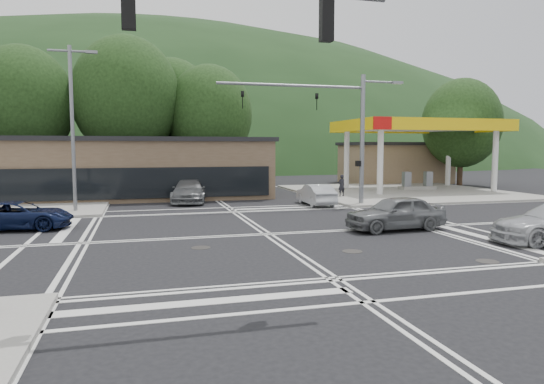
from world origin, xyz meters
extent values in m
plane|color=black|center=(0.00, 0.00, 0.00)|extent=(120.00, 120.00, 0.00)
cube|color=gray|center=(15.00, 15.00, 0.07)|extent=(16.00, 16.00, 0.15)
cylinder|color=silver|center=(12.00, 13.00, 2.50)|extent=(0.44, 0.44, 5.00)
cylinder|color=silver|center=(12.00, 19.00, 2.50)|extent=(0.44, 0.44, 5.00)
cylinder|color=silver|center=(22.00, 13.00, 2.50)|extent=(0.44, 0.44, 5.00)
cylinder|color=silver|center=(22.00, 19.00, 2.50)|extent=(0.44, 0.44, 5.00)
cube|color=silver|center=(17.00, 16.00, 5.30)|extent=(12.00, 8.00, 0.60)
cube|color=yellow|center=(17.00, 12.00, 5.30)|extent=(12.20, 0.25, 0.90)
cube|color=yellow|center=(17.00, 20.00, 5.30)|extent=(12.20, 0.25, 0.90)
cube|color=yellow|center=(11.00, 16.00, 5.30)|extent=(0.25, 8.20, 0.90)
cube|color=yellow|center=(23.00, 16.00, 5.30)|extent=(0.25, 8.20, 0.90)
cube|color=red|center=(11.50, 11.85, 5.30)|extent=(1.40, 0.12, 0.90)
cube|color=gray|center=(17.00, 16.00, 0.25)|extent=(3.00, 1.00, 0.30)
cube|color=slate|center=(16.00, 16.00, 0.95)|extent=(0.60, 0.50, 1.30)
cube|color=slate|center=(18.00, 16.00, 0.95)|extent=(0.60, 0.50, 1.30)
cube|color=#846B4F|center=(20.00, 25.00, 1.90)|extent=(10.00, 6.00, 3.80)
cube|color=brown|center=(-8.00, 17.00, 2.00)|extent=(24.00, 8.00, 4.00)
ellipsoid|color=#1D3819|center=(0.00, 90.00, 0.00)|extent=(252.00, 126.00, 140.00)
cylinder|color=#382619|center=(-14.00, 24.00, 2.42)|extent=(0.50, 0.50, 4.84)
ellipsoid|color=black|center=(-14.00, 24.00, 7.15)|extent=(8.00, 8.00, 9.20)
cylinder|color=#382619|center=(-6.00, 24.00, 2.64)|extent=(0.50, 0.50, 5.28)
ellipsoid|color=black|center=(-6.00, 24.00, 7.80)|extent=(9.00, 9.00, 10.35)
cylinder|color=#382619|center=(1.00, 24.00, 2.20)|extent=(0.50, 0.50, 4.40)
ellipsoid|color=black|center=(1.00, 24.00, 6.50)|extent=(7.60, 7.60, 8.74)
cylinder|color=#382619|center=(-2.00, 28.00, 2.42)|extent=(0.50, 0.50, 4.84)
ellipsoid|color=black|center=(-2.00, 28.00, 7.15)|extent=(8.40, 8.40, 9.66)
cylinder|color=#382619|center=(24.00, 20.00, 1.98)|extent=(0.50, 0.50, 3.96)
ellipsoid|color=black|center=(24.00, 20.00, 5.85)|extent=(7.20, 7.20, 8.28)
cylinder|color=slate|center=(-8.50, 9.00, 4.50)|extent=(0.20, 0.20, 9.00)
cylinder|color=slate|center=(-8.50, 9.00, 8.70)|extent=(2.20, 0.12, 0.12)
cube|color=slate|center=(-7.40, 9.00, 8.70)|extent=(0.60, 0.25, 0.15)
cylinder|color=slate|center=(8.20, 8.20, 4.00)|extent=(0.28, 0.28, 8.00)
cylinder|color=slate|center=(3.70, 8.20, 7.20)|extent=(9.00, 0.16, 0.16)
imported|color=black|center=(5.20, 8.20, 6.30)|extent=(0.16, 0.20, 1.00)
imported|color=black|center=(0.70, 8.20, 6.30)|extent=(0.16, 0.20, 1.00)
cylinder|color=slate|center=(9.40, 8.20, 7.60)|extent=(2.40, 0.12, 0.12)
cube|color=slate|center=(10.50, 8.20, 7.60)|extent=(0.70, 0.30, 0.15)
cube|color=black|center=(7.95, 8.20, 2.60)|extent=(0.25, 0.30, 0.35)
cube|color=black|center=(-5.20, -8.20, 6.60)|extent=(0.30, 0.25, 1.00)
cube|color=black|center=(-0.70, -8.20, 6.60)|extent=(0.30, 0.25, 1.00)
imported|color=#0C1435|center=(-10.22, 4.00, 0.62)|extent=(4.66, 2.51, 1.24)
imported|color=slate|center=(5.67, -0.44, 0.75)|extent=(4.51, 2.03, 1.50)
imported|color=silver|center=(5.50, 9.00, 0.66)|extent=(1.48, 4.05, 1.32)
imported|color=silver|center=(3.87, 18.42, 0.68)|extent=(1.97, 4.10, 1.35)
imported|color=slate|center=(-1.94, 12.70, 0.76)|extent=(2.96, 5.49, 1.51)
imported|color=black|center=(8.66, 12.34, 0.91)|extent=(0.63, 0.48, 1.53)
camera|label=1|loc=(-5.05, -19.22, 3.60)|focal=32.00mm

